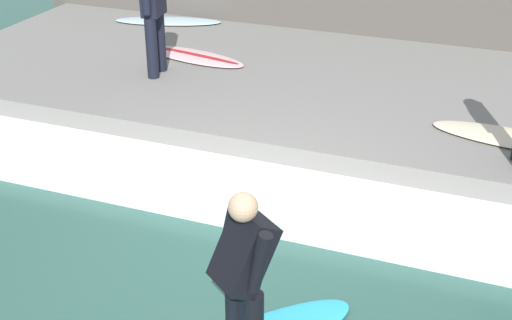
% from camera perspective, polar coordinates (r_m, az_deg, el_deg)
% --- Properties ---
extents(ground_plane, '(28.00, 28.00, 0.00)m').
position_cam_1_polar(ground_plane, '(7.00, -1.52, -6.89)').
color(ground_plane, '#2D564C').
extents(concrete_ledge, '(4.40, 11.86, 0.42)m').
position_cam_1_polar(concrete_ledge, '(9.98, 6.50, 5.11)').
color(concrete_ledge, slate).
rests_on(concrete_ledge, ground_plane).
extents(back_wall, '(0.50, 12.45, 1.57)m').
position_cam_1_polar(back_wall, '(12.07, 9.77, 11.64)').
color(back_wall, '#544F49').
rests_on(back_wall, ground_plane).
extents(wave_foam_crest, '(1.18, 11.26, 0.19)m').
position_cam_1_polar(wave_foam_crest, '(7.62, 0.92, -2.98)').
color(wave_foam_crest, silver).
rests_on(wave_foam_crest, ground_plane).
extents(surfer_riding, '(0.58, 0.57, 1.36)m').
position_cam_1_polar(surfer_riding, '(5.34, -0.99, -8.41)').
color(surfer_riding, black).
rests_on(surfer_riding, surfboard_riding).
extents(surfer_waiting_near, '(0.56, 0.28, 1.66)m').
position_cam_1_polar(surfer_waiting_near, '(9.95, -8.21, 11.92)').
color(surfer_waiting_near, black).
rests_on(surfer_waiting_near, concrete_ledge).
extents(surfboard_waiting_near, '(0.87, 1.79, 0.07)m').
position_cam_1_polar(surfboard_waiting_near, '(10.79, -4.93, 8.26)').
color(surfboard_waiting_near, beige).
rests_on(surfboard_waiting_near, concrete_ledge).
extents(surfboard_spare, '(1.03, 1.92, 0.06)m').
position_cam_1_polar(surfboard_spare, '(12.65, -7.05, 10.98)').
color(surfboard_spare, silver).
rests_on(surfboard_spare, concrete_ledge).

